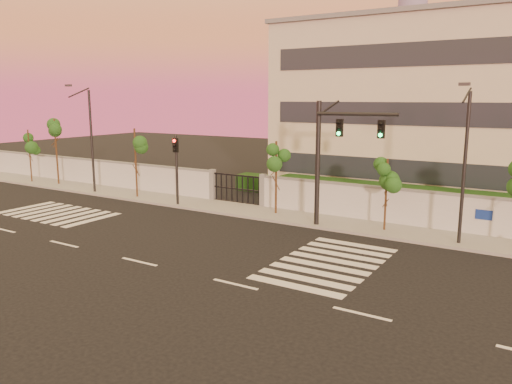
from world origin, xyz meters
TOP-DOWN VIEW (x-y plane):
  - ground at (0.00, 0.00)m, footprint 120.00×120.00m
  - sidewalk at (0.00, 10.50)m, footprint 60.00×3.00m
  - perimeter_wall at (0.10, 12.00)m, footprint 60.00×0.36m
  - hedge_row at (1.17, 14.74)m, footprint 41.00×4.25m
  - institutional_building at (9.00, 21.99)m, footprint 24.40×12.40m
  - road_markings at (-1.58, 3.76)m, footprint 57.00×7.62m
  - street_tree_a at (-22.12, 10.00)m, footprint 1.31×1.04m
  - street_tree_b at (-19.26, 10.45)m, footprint 1.64×1.31m
  - street_tree_c at (-10.03, 9.94)m, footprint 1.53×1.22m
  - street_tree_d at (0.76, 10.63)m, footprint 1.62×1.29m
  - street_tree_e at (7.49, 10.31)m, footprint 1.32×1.05m
  - traffic_signal_main at (4.79, 9.46)m, footprint 4.30×0.60m
  - traffic_signal_secondary at (-5.97, 9.46)m, footprint 0.36×0.34m
  - streetlight_west at (-14.11, 9.49)m, footprint 0.47×1.89m
  - streetlight_east at (11.24, 9.65)m, footprint 0.45×1.83m

SIDE VIEW (x-z plane):
  - ground at x=0.00m, z-range 0.00..0.00m
  - road_markings at x=-1.58m, z-range 0.00..0.02m
  - sidewalk at x=0.00m, z-range 0.00..0.15m
  - hedge_row at x=1.17m, z-range -0.08..1.72m
  - perimeter_wall at x=0.10m, z-range -0.03..2.17m
  - street_tree_e at x=7.49m, z-range 0.92..4.82m
  - traffic_signal_secondary at x=-5.97m, z-range 0.62..5.23m
  - street_tree_a at x=-22.12m, z-range 1.04..5.45m
  - street_tree_d at x=0.76m, z-range 1.06..5.52m
  - street_tree_c at x=-10.03m, z-range 1.16..6.05m
  - street_tree_b at x=-19.26m, z-range 1.25..6.57m
  - streetlight_east at x=11.24m, z-range 0.31..7.90m
  - streetlight_west at x=-14.11m, z-range 0.32..8.17m
  - traffic_signal_main at x=4.79m, z-range 0.90..7.71m
  - institutional_building at x=9.00m, z-range 0.03..12.28m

